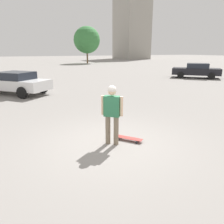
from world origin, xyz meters
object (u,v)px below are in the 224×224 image
skateboard (129,138)px  car_parked_near (15,82)px  person (112,110)px  car_parked_far (196,70)px

skateboard → car_parked_near: car_parked_near is taller
person → car_parked_near: person is taller
car_parked_near → car_parked_far: 16.46m
car_parked_near → car_parked_far: bearing=-127.1°
person → skateboard: (0.55, -0.01, -0.94)m
skateboard → car_parked_far: (13.89, 10.59, 0.66)m
skateboard → car_parked_near: size_ratio=0.18×
car_parked_near → car_parked_far: (16.41, 1.27, 0.01)m
person → skateboard: person is taller
person → car_parked_far: size_ratio=0.38×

